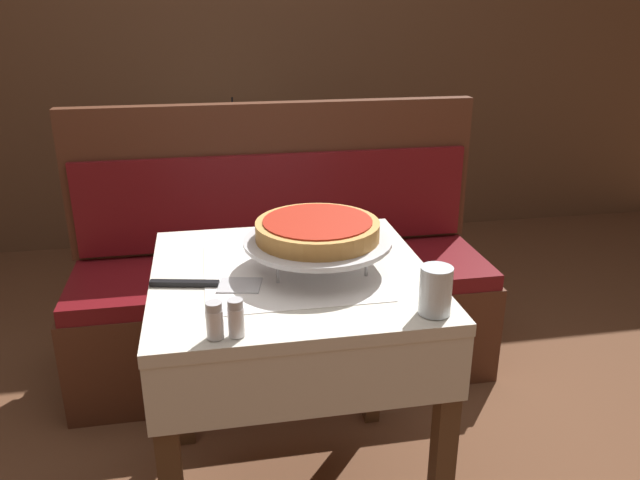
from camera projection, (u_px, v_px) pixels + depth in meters
name	position (u px, v px, depth m)	size (l,w,h in m)	color
dining_table_front	(292.00, 311.00, 1.63)	(0.70, 0.70, 0.73)	beige
dining_table_rear	(225.00, 157.00, 3.20)	(0.69, 0.69, 0.73)	beige
booth_bench	(283.00, 296.00, 2.42)	(1.57, 0.50, 1.02)	#4C2819
back_wall_panel	(233.00, 34.00, 3.46)	(6.00, 0.04, 2.40)	brown
pizza_pan_stand	(318.00, 243.00, 1.57)	(0.38, 0.38, 0.08)	#ADADB2
deep_dish_pizza	(318.00, 230.00, 1.56)	(0.31, 0.31, 0.05)	#C68E47
pizza_server	(210.00, 284.00, 1.50)	(0.27, 0.11, 0.01)	#BCBCC1
water_glass_near	(436.00, 290.00, 1.35)	(0.07, 0.07, 0.11)	silver
salt_shaker	(215.00, 320.00, 1.26)	(0.04, 0.04, 0.08)	silver
pepper_shaker	(236.00, 318.00, 1.27)	(0.03, 0.03, 0.08)	silver
condiment_caddy	(233.00, 124.00, 3.23)	(0.12, 0.12, 0.19)	black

